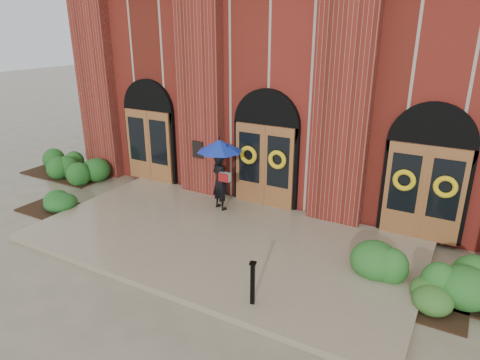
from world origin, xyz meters
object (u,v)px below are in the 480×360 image
Objects in this scene: metal_post at (253,282)px; hedge_wall_left at (63,165)px; man_with_umbrella at (220,161)px; hedge_wall_right at (438,273)px.

metal_post reaches higher than hedge_wall_left.
man_with_umbrella is 7.11m from hedge_wall_left.
hedge_wall_left is at bearing 20.29° from man_with_umbrella.
hedge_wall_right is (3.14, 2.59, -0.25)m from metal_post.
man_with_umbrella reaches higher than hedge_wall_left.
metal_post is 4.08m from hedge_wall_right.
man_with_umbrella reaches higher than hedge_wall_right.
man_with_umbrella is 0.69× the size of hedge_wall_right.
hedge_wall_right is at bearing 39.48° from metal_post.
hedge_wall_left is 1.00× the size of hedge_wall_right.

